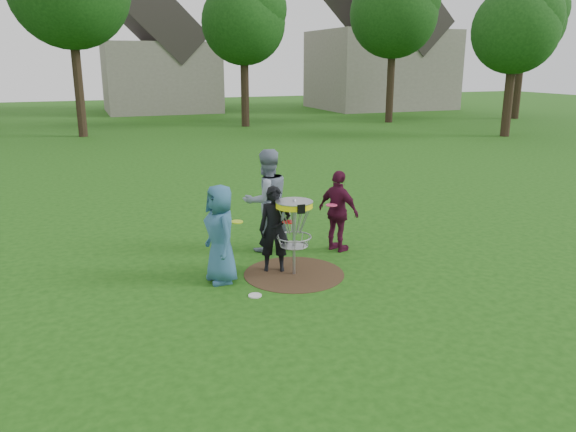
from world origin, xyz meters
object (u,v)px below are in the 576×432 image
object	(u,v)px
player_maroon	(338,211)
disc_golf_basket	(294,219)
player_black	(275,229)
player_blue	(220,234)
player_grey	(267,200)

from	to	relation	value
player_maroon	disc_golf_basket	xyz separation A→B (m)	(-1.30, -0.90, 0.21)
player_black	disc_golf_basket	xyz separation A→B (m)	(0.26, -0.30, 0.24)
player_blue	player_maroon	distance (m)	2.69
player_black	player_maroon	bearing A→B (deg)	41.37
player_blue	player_grey	size ratio (longest dim) A/B	0.84
player_black	disc_golf_basket	bearing A→B (deg)	-29.43
player_black	player_grey	world-z (taller)	player_grey
player_grey	player_maroon	world-z (taller)	player_grey
player_maroon	disc_golf_basket	bearing A→B (deg)	99.61
player_maroon	player_black	bearing A→B (deg)	85.97
player_blue	player_maroon	world-z (taller)	player_blue
player_maroon	disc_golf_basket	size ratio (longest dim) A/B	1.18
player_blue	player_black	distance (m)	1.04
player_grey	player_maroon	size ratio (longest dim) A/B	1.25
player_grey	player_black	bearing A→B (deg)	68.30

